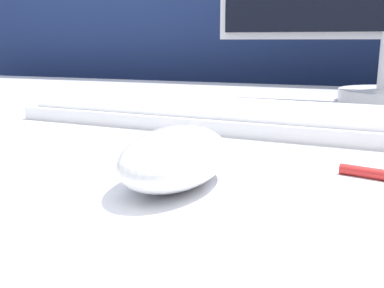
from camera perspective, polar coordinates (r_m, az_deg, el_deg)
partition_panel at (r=1.21m, az=12.63°, el=3.15°), size 5.00×0.03×1.30m
computer_mouse_near at (r=0.31m, az=-2.14°, el=-1.67°), size 0.07×0.11×0.04m
keyboard at (r=0.55m, az=2.06°, el=3.93°), size 0.45×0.18×0.02m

